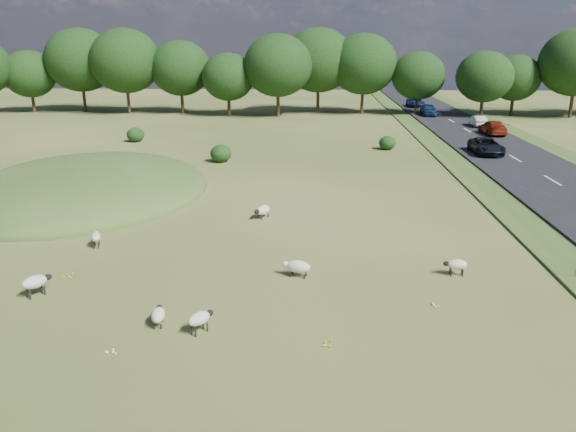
% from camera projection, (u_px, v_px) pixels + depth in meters
% --- Properties ---
extents(ground, '(160.00, 160.00, 0.00)m').
position_uv_depth(ground, '(274.00, 168.00, 44.40)').
color(ground, '#355119').
rests_on(ground, ground).
extents(mound, '(16.00, 20.00, 4.00)m').
position_uv_depth(mound, '(85.00, 192.00, 37.41)').
color(mound, '#33561E').
rests_on(mound, ground).
extents(road, '(8.00, 150.00, 0.25)m').
position_uv_depth(road, '(494.00, 147.00, 52.84)').
color(road, black).
rests_on(road, ground).
extents(treeline, '(96.28, 14.66, 11.70)m').
position_uv_depth(treeline, '(287.00, 66.00, 76.35)').
color(treeline, black).
rests_on(treeline, ground).
extents(shrubs, '(26.44, 11.31, 1.44)m').
position_uv_depth(shrubs, '(231.00, 143.00, 51.59)').
color(shrubs, black).
rests_on(shrubs, ground).
extents(sheep_0, '(1.05, 1.15, 0.86)m').
position_uv_depth(sheep_0, '(35.00, 282.00, 21.77)').
color(sheep_0, '#BEB79E').
rests_on(sheep_0, ground).
extents(sheep_1, '(1.31, 0.80, 0.73)m').
position_uv_depth(sheep_1, '(297.00, 267.00, 23.63)').
color(sheep_1, '#BEB79E').
rests_on(sheep_1, ground).
extents(sheep_2, '(1.01, 0.45, 0.73)m').
position_uv_depth(sheep_2, '(456.00, 265.00, 23.71)').
color(sheep_2, '#BEB79E').
rests_on(sheep_2, ground).
extents(sheep_3, '(0.92, 1.03, 0.77)m').
position_uv_depth(sheep_3, '(200.00, 318.00, 19.00)').
color(sheep_3, '#BEB79E').
rests_on(sheep_3, ground).
extents(sheep_4, '(1.03, 1.28, 0.73)m').
position_uv_depth(sheep_4, '(263.00, 210.00, 31.63)').
color(sheep_4, '#BEB79E').
rests_on(sheep_4, ground).
extents(sheep_5, '(0.63, 1.13, 0.63)m').
position_uv_depth(sheep_5, '(158.00, 315.00, 19.57)').
color(sheep_5, '#BEB79E').
rests_on(sheep_5, ground).
extents(sheep_6, '(0.68, 1.06, 0.74)m').
position_uv_depth(sheep_6, '(96.00, 237.00, 27.12)').
color(sheep_6, '#BEB79E').
rests_on(sheep_6, ground).
extents(car_0, '(1.91, 4.70, 1.36)m').
position_uv_depth(car_0, '(415.00, 90.00, 108.65)').
color(car_0, black).
rests_on(car_0, road).
extents(car_1, '(2.01, 4.95, 1.44)m').
position_uv_depth(car_1, '(493.00, 127.00, 59.38)').
color(car_1, maroon).
rests_on(car_1, road).
extents(car_3, '(2.27, 4.91, 1.37)m').
position_uv_depth(car_3, '(486.00, 146.00, 48.81)').
color(car_3, black).
rests_on(car_3, road).
extents(car_4, '(1.79, 4.44, 1.51)m').
position_uv_depth(car_4, '(429.00, 110.00, 75.03)').
color(car_4, navy).
rests_on(car_4, road).
extents(car_6, '(2.28, 4.95, 1.38)m').
position_uv_depth(car_6, '(415.00, 102.00, 85.43)').
color(car_6, navy).
rests_on(car_6, road).
extents(car_7, '(1.33, 3.81, 1.26)m').
position_uv_depth(car_7, '(478.00, 121.00, 65.09)').
color(car_7, silver).
rests_on(car_7, road).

